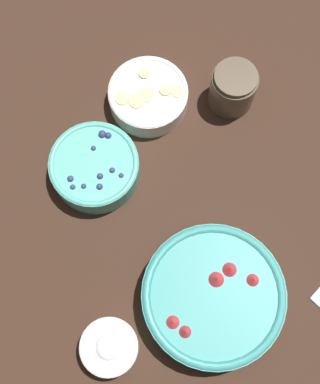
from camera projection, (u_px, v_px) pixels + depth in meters
ground_plane at (177, 226)px, 1.07m from camera, size 4.00×4.00×0.00m
bowl_strawberries at (212, 297)px, 0.99m from camera, size 0.26×0.26×0.09m
bowl_blueberries at (95, 167)px, 1.07m from camera, size 0.18×0.18×0.07m
bowl_bananas at (148, 96)px, 1.12m from camera, size 0.17×0.17×0.05m
bowl_cream at (109, 347)px, 0.97m from camera, size 0.11×0.11×0.05m
jar_chocolate at (233, 89)px, 1.10m from camera, size 0.10×0.10×0.10m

